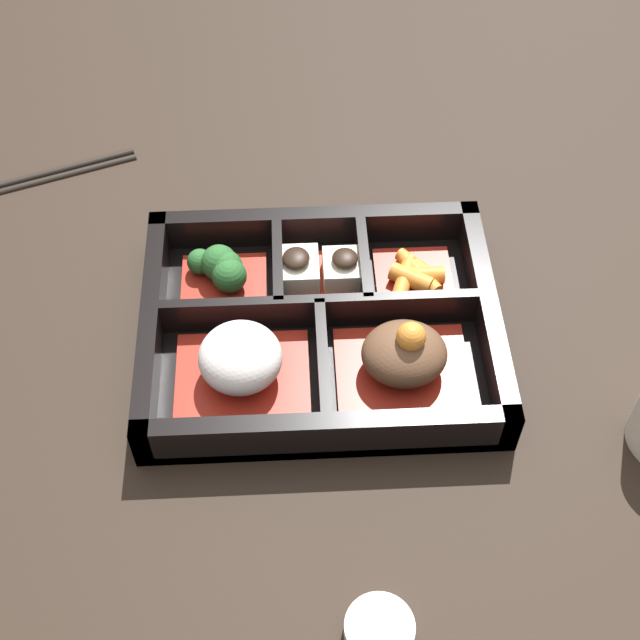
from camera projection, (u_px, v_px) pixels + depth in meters
The scene contains 10 objects.
ground_plane at pixel (320, 339), 0.71m from camera, with size 3.00×3.00×0.00m, color black.
bento_base at pixel (320, 336), 0.70m from camera, with size 0.27×0.21×0.01m.
bento_rim at pixel (320, 321), 0.69m from camera, with size 0.27×0.21×0.04m.
bowl_stew at pixel (404, 356), 0.66m from camera, with size 0.10×0.08×0.06m.
bowl_rice at pixel (241, 361), 0.65m from camera, with size 0.10×0.08×0.05m.
bowl_carrots at pixel (414, 277), 0.72m from camera, with size 0.06×0.07×0.02m.
bowl_tofu at pixel (319, 271), 0.72m from camera, with size 0.07×0.06×0.04m.
bowl_greens at pixel (223, 271), 0.72m from camera, with size 0.07×0.06×0.03m.
chopsticks at pixel (9, 184), 0.81m from camera, with size 0.23×0.09×0.01m.
sauce_dish at pixel (379, 629), 0.56m from camera, with size 0.04×0.04×0.01m.
Camera 1 is at (0.02, 0.42, 0.57)m, focal length 50.00 mm.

